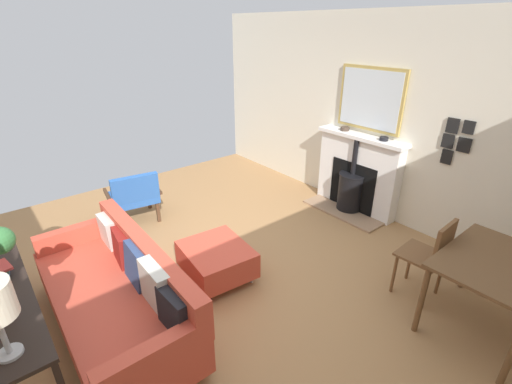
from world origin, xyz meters
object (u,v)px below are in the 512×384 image
armchair_accent (134,195)px  dining_chair_near_fireplace (431,253)px  mantel_bowl_near (345,129)px  fireplace (356,178)px  console_table (1,306)px  ottoman (217,259)px  dining_table (496,271)px  sofa (119,294)px  mantel_bowl_far (384,138)px

armchair_accent → dining_chair_near_fireplace: bearing=116.0°
mantel_bowl_near → dining_chair_near_fireplace: mantel_bowl_near is taller
fireplace → mantel_bowl_near: bearing=-93.4°
armchair_accent → console_table: (1.66, 1.74, 0.26)m
ottoman → dining_table: bearing=123.8°
console_table → dining_chair_near_fireplace: bearing=154.5°
mantel_bowl_near → armchair_accent: size_ratio=0.17×
fireplace → sofa: 3.52m
ottoman → dining_table: dining_table is taller
sofa → dining_chair_near_fireplace: size_ratio=2.34×
ottoman → dining_chair_near_fireplace: dining_chair_near_fireplace is taller
console_table → mantel_bowl_far: bearing=176.6°
mantel_bowl_near → mantel_bowl_far: size_ratio=1.08×
dining_chair_near_fireplace → ottoman: bearing=-48.0°
ottoman → fireplace: bearing=-178.6°
sofa → dining_chair_near_fireplace: 2.92m
fireplace → mantel_bowl_far: 0.75m
mantel_bowl_near → ottoman: mantel_bowl_near is taller
ottoman → dining_chair_near_fireplace: size_ratio=0.91×
fireplace → mantel_bowl_far: mantel_bowl_far is taller
ottoman → armchair_accent: size_ratio=1.06×
fireplace → armchair_accent: 3.13m
mantel_bowl_near → dining_chair_near_fireplace: (1.06, 1.93, -0.64)m
armchair_accent → dining_chair_near_fireplace: 3.67m
ottoman → armchair_accent: 1.74m
mantel_bowl_far → sofa: 3.63m
dining_chair_near_fireplace → armchair_accent: bearing=-64.0°
console_table → dining_chair_near_fireplace: 3.62m
sofa → fireplace: bearing=-178.5°
fireplace → sofa: bearing=1.5°
ottoman → armchair_accent: (0.19, -1.72, 0.19)m
fireplace → dining_chair_near_fireplace: bearing=57.5°
fireplace → armchair_accent: size_ratio=1.79×
mantel_bowl_near → dining_chair_near_fireplace: bearing=61.2°
console_table → dining_table: console_table is taller
dining_table → mantel_bowl_far: bearing=-120.1°
mantel_bowl_near → mantel_bowl_far: 0.63m
fireplace → mantel_bowl_near: 0.73m
mantel_bowl_near → fireplace: bearing=86.6°
mantel_bowl_near → ottoman: 2.68m
mantel_bowl_far → dining_table: 2.19m
armchair_accent → dining_chair_near_fireplace: (-1.61, 3.29, 0.11)m
mantel_bowl_near → dining_table: (1.07, 2.47, -0.53)m
ottoman → armchair_accent: armchair_accent is taller
armchair_accent → console_table: 2.42m
console_table → dining_table: size_ratio=1.62×
mantel_bowl_far → console_table: mantel_bowl_far is taller
sofa → ottoman: size_ratio=2.59×
mantel_bowl_near → armchair_accent: (2.67, -1.36, -0.75)m
armchair_accent → dining_table: bearing=112.7°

